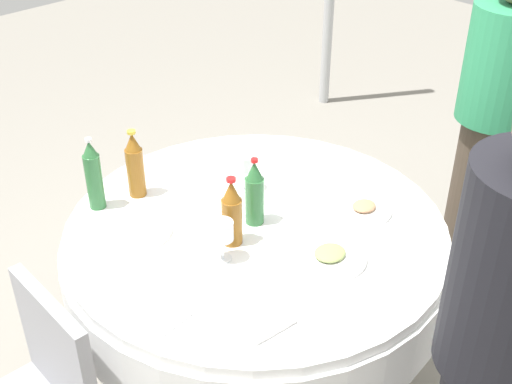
{
  "coord_description": "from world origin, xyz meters",
  "views": [
    {
      "loc": [
        1.38,
        1.42,
        2.17
      ],
      "look_at": [
        0.0,
        0.0,
        0.88
      ],
      "focal_mm": 47.59,
      "sensor_mm": 36.0,
      "label": 1
    }
  ],
  "objects_px": {
    "wine_glass_north": "(222,233)",
    "plate_outer": "(142,231)",
    "bottle_amber_north": "(232,213)",
    "dining_table": "(256,257)",
    "bottle_green_mid": "(94,176)",
    "bottle_amber_near": "(135,165)",
    "person_near": "(498,358)",
    "wine_glass_front": "(244,164)",
    "plate_east": "(330,256)",
    "person_left": "(492,122)",
    "bottle_green_left": "(255,193)",
    "plate_far": "(364,209)"
  },
  "relations": [
    {
      "from": "dining_table",
      "to": "person_near",
      "type": "bearing_deg",
      "value": 86.06
    },
    {
      "from": "bottle_amber_north",
      "to": "bottle_green_mid",
      "type": "bearing_deg",
      "value": -67.6
    },
    {
      "from": "person_left",
      "to": "wine_glass_north",
      "type": "bearing_deg",
      "value": -86.05
    },
    {
      "from": "bottle_green_mid",
      "to": "wine_glass_north",
      "type": "bearing_deg",
      "value": 102.62
    },
    {
      "from": "wine_glass_front",
      "to": "person_left",
      "type": "height_order",
      "value": "person_left"
    },
    {
      "from": "dining_table",
      "to": "plate_far",
      "type": "xyz_separation_m",
      "value": [
        -0.34,
        0.22,
        0.16
      ]
    },
    {
      "from": "bottle_amber_north",
      "to": "plate_far",
      "type": "bearing_deg",
      "value": 156.61
    },
    {
      "from": "person_near",
      "to": "plate_east",
      "type": "bearing_deg",
      "value": -95.28
    },
    {
      "from": "wine_glass_north",
      "to": "plate_outer",
      "type": "bearing_deg",
      "value": -70.43
    },
    {
      "from": "person_near",
      "to": "person_left",
      "type": "height_order",
      "value": "person_near"
    },
    {
      "from": "dining_table",
      "to": "person_left",
      "type": "relative_size",
      "value": 0.92
    },
    {
      "from": "person_left",
      "to": "dining_table",
      "type": "bearing_deg",
      "value": -90.0
    },
    {
      "from": "wine_glass_front",
      "to": "person_near",
      "type": "relative_size",
      "value": 0.09
    },
    {
      "from": "bottle_green_left",
      "to": "wine_glass_north",
      "type": "bearing_deg",
      "value": 19.64
    },
    {
      "from": "bottle_green_left",
      "to": "person_left",
      "type": "xyz_separation_m",
      "value": [
        -1.22,
        0.25,
        -0.07
      ]
    },
    {
      "from": "plate_east",
      "to": "wine_glass_front",
      "type": "bearing_deg",
      "value": -100.47
    },
    {
      "from": "bottle_green_mid",
      "to": "person_left",
      "type": "xyz_separation_m",
      "value": [
        -1.57,
        0.73,
        -0.08
      ]
    },
    {
      "from": "dining_table",
      "to": "person_left",
      "type": "bearing_deg",
      "value": 169.4
    },
    {
      "from": "plate_far",
      "to": "bottle_green_mid",
      "type": "bearing_deg",
      "value": -46.38
    },
    {
      "from": "bottle_green_left",
      "to": "wine_glass_front",
      "type": "bearing_deg",
      "value": -124.12
    },
    {
      "from": "wine_glass_front",
      "to": "bottle_green_left",
      "type": "bearing_deg",
      "value": 55.88
    },
    {
      "from": "bottle_green_left",
      "to": "plate_east",
      "type": "distance_m",
      "value": 0.35
    },
    {
      "from": "bottle_green_left",
      "to": "person_left",
      "type": "distance_m",
      "value": 1.25
    },
    {
      "from": "bottle_amber_north",
      "to": "person_left",
      "type": "relative_size",
      "value": 0.17
    },
    {
      "from": "bottle_amber_near",
      "to": "wine_glass_north",
      "type": "distance_m",
      "value": 0.53
    },
    {
      "from": "dining_table",
      "to": "person_near",
      "type": "xyz_separation_m",
      "value": [
        0.07,
        0.97,
        0.25
      ]
    },
    {
      "from": "bottle_green_mid",
      "to": "person_near",
      "type": "bearing_deg",
      "value": 100.54
    },
    {
      "from": "wine_glass_north",
      "to": "person_near",
      "type": "bearing_deg",
      "value": 99.25
    },
    {
      "from": "wine_glass_north",
      "to": "plate_far",
      "type": "relative_size",
      "value": 0.74
    },
    {
      "from": "dining_table",
      "to": "wine_glass_front",
      "type": "height_order",
      "value": "wine_glass_front"
    },
    {
      "from": "bottle_amber_near",
      "to": "plate_far",
      "type": "height_order",
      "value": "bottle_amber_near"
    },
    {
      "from": "dining_table",
      "to": "bottle_amber_north",
      "type": "distance_m",
      "value": 0.3
    },
    {
      "from": "bottle_green_mid",
      "to": "person_near",
      "type": "relative_size",
      "value": 0.18
    },
    {
      "from": "plate_far",
      "to": "person_left",
      "type": "distance_m",
      "value": 0.89
    },
    {
      "from": "wine_glass_front",
      "to": "plate_east",
      "type": "bearing_deg",
      "value": 79.53
    },
    {
      "from": "bottle_amber_near",
      "to": "plate_east",
      "type": "relative_size",
      "value": 1.11
    },
    {
      "from": "wine_glass_north",
      "to": "plate_outer",
      "type": "height_order",
      "value": "wine_glass_north"
    },
    {
      "from": "bottle_amber_north",
      "to": "dining_table",
      "type": "bearing_deg",
      "value": -173.46
    },
    {
      "from": "bottle_green_left",
      "to": "bottle_amber_near",
      "type": "bearing_deg",
      "value": -66.36
    },
    {
      "from": "bottle_green_mid",
      "to": "person_left",
      "type": "bearing_deg",
      "value": 155.15
    },
    {
      "from": "plate_east",
      "to": "plate_far",
      "type": "xyz_separation_m",
      "value": [
        -0.3,
        -0.09,
        -0.0
      ]
    },
    {
      "from": "dining_table",
      "to": "bottle_amber_near",
      "type": "distance_m",
      "value": 0.57
    },
    {
      "from": "person_left",
      "to": "wine_glass_front",
      "type": "bearing_deg",
      "value": -100.87
    },
    {
      "from": "bottle_amber_north",
      "to": "person_near",
      "type": "bearing_deg",
      "value": 93.7
    },
    {
      "from": "bottle_green_left",
      "to": "plate_far",
      "type": "relative_size",
      "value": 1.29
    },
    {
      "from": "dining_table",
      "to": "person_near",
      "type": "relative_size",
      "value": 0.87
    },
    {
      "from": "plate_east",
      "to": "person_near",
      "type": "xyz_separation_m",
      "value": [
        0.11,
        0.66,
        0.09
      ]
    },
    {
      "from": "wine_glass_north",
      "to": "plate_outer",
      "type": "relative_size",
      "value": 0.71
    },
    {
      "from": "dining_table",
      "to": "bottle_amber_north",
      "type": "height_order",
      "value": "bottle_amber_north"
    },
    {
      "from": "bottle_green_left",
      "to": "dining_table",
      "type": "bearing_deg",
      "value": 59.26
    }
  ]
}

